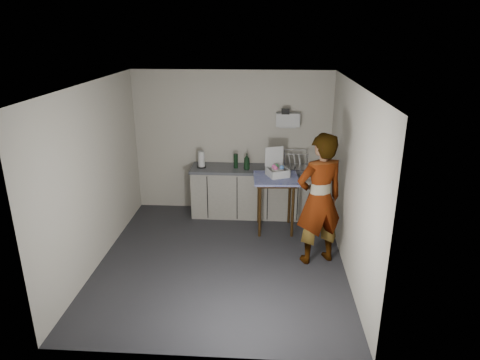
# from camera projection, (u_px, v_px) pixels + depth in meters

# --- Properties ---
(ground) EXTENTS (4.00, 4.00, 0.00)m
(ground) POSITION_uv_depth(u_px,v_px,m) (222.00, 260.00, 6.42)
(ground) COLOR #242428
(ground) RESTS_ON ground
(wall_back) EXTENTS (3.60, 0.02, 2.60)m
(wall_back) POSITION_uv_depth(u_px,v_px,m) (232.00, 142.00, 7.85)
(wall_back) COLOR beige
(wall_back) RESTS_ON ground
(wall_right) EXTENTS (0.02, 4.00, 2.60)m
(wall_right) POSITION_uv_depth(u_px,v_px,m) (350.00, 181.00, 5.87)
(wall_right) COLOR beige
(wall_right) RESTS_ON ground
(wall_left) EXTENTS (0.02, 4.00, 2.60)m
(wall_left) POSITION_uv_depth(u_px,v_px,m) (96.00, 176.00, 6.08)
(wall_left) COLOR beige
(wall_left) RESTS_ON ground
(ceiling) EXTENTS (3.60, 4.00, 0.01)m
(ceiling) POSITION_uv_depth(u_px,v_px,m) (219.00, 84.00, 5.54)
(ceiling) COLOR white
(ceiling) RESTS_ON wall_back
(kitchen_counter) EXTENTS (2.24, 0.62, 0.91)m
(kitchen_counter) POSITION_uv_depth(u_px,v_px,m) (253.00, 193.00, 7.84)
(kitchen_counter) COLOR black
(kitchen_counter) RESTS_ON ground
(wall_shelf) EXTENTS (0.42, 0.18, 0.37)m
(wall_shelf) POSITION_uv_depth(u_px,v_px,m) (288.00, 120.00, 7.57)
(wall_shelf) COLOR silver
(wall_shelf) RESTS_ON ground
(side_table) EXTENTS (0.77, 0.77, 0.95)m
(side_table) POSITION_uv_depth(u_px,v_px,m) (276.00, 184.00, 7.12)
(side_table) COLOR #351F0C
(side_table) RESTS_ON ground
(standing_man) EXTENTS (0.84, 0.71, 1.96)m
(standing_man) POSITION_uv_depth(u_px,v_px,m) (319.00, 200.00, 6.09)
(standing_man) COLOR #B2A593
(standing_man) RESTS_ON ground
(soap_bottle) EXTENTS (0.13, 0.13, 0.29)m
(soap_bottle) POSITION_uv_depth(u_px,v_px,m) (247.00, 162.00, 7.55)
(soap_bottle) COLOR black
(soap_bottle) RESTS_ON kitchen_counter
(soda_can) EXTENTS (0.07, 0.07, 0.13)m
(soda_can) POSITION_uv_depth(u_px,v_px,m) (247.00, 164.00, 7.66)
(soda_can) COLOR red
(soda_can) RESTS_ON kitchen_counter
(dark_bottle) EXTENTS (0.08, 0.08, 0.26)m
(dark_bottle) POSITION_uv_depth(u_px,v_px,m) (236.00, 161.00, 7.64)
(dark_bottle) COLOR black
(dark_bottle) RESTS_ON kitchen_counter
(paper_towel) EXTENTS (0.17, 0.17, 0.30)m
(paper_towel) POSITION_uv_depth(u_px,v_px,m) (201.00, 160.00, 7.67)
(paper_towel) COLOR black
(paper_towel) RESTS_ON kitchen_counter
(dish_rack) EXTENTS (0.44, 0.33, 0.31)m
(dish_rack) POSITION_uv_depth(u_px,v_px,m) (295.00, 164.00, 7.65)
(dish_rack) COLOR silver
(dish_rack) RESTS_ON kitchen_counter
(bakery_box) EXTENTS (0.43, 0.43, 0.46)m
(bakery_box) POSITION_uv_depth(u_px,v_px,m) (277.00, 170.00, 7.14)
(bakery_box) COLOR silver
(bakery_box) RESTS_ON side_table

